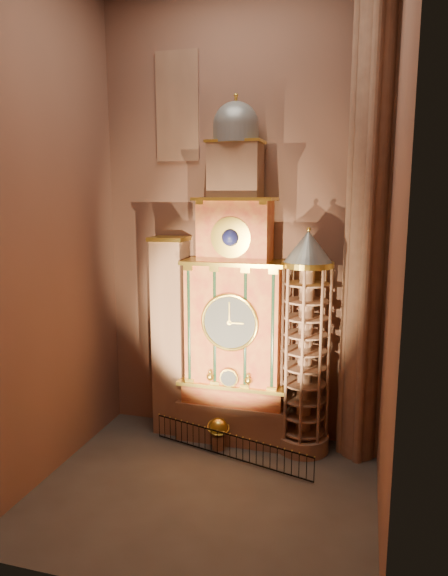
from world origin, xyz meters
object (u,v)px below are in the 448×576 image
(astronomical_clock, at_px, (235,310))
(portrait_tower, at_px, (171,335))
(iron_railing, at_px, (230,446))
(celestial_globe, at_px, (218,431))
(stair_turret, at_px, (305,345))

(astronomical_clock, bearing_deg, portrait_tower, 179.71)
(astronomical_clock, distance_m, portrait_tower, 3.73)
(astronomical_clock, relative_size, iron_railing, 2.07)
(celestial_globe, bearing_deg, stair_turret, 15.53)
(astronomical_clock, relative_size, celestial_globe, 10.53)
(portrait_tower, height_order, celestial_globe, portrait_tower)
(stair_turret, distance_m, celestial_globe, 5.96)
(celestial_globe, bearing_deg, astronomical_clock, 71.43)
(astronomical_clock, distance_m, stair_turret, 3.78)
(celestial_globe, relative_size, iron_railing, 0.20)
(astronomical_clock, bearing_deg, stair_turret, -4.30)
(portrait_tower, height_order, stair_turret, stair_turret)
(astronomical_clock, height_order, celestial_globe, astronomical_clock)
(portrait_tower, xyz_separation_m, iron_railing, (3.74, -2.17, -4.51))
(stair_turret, bearing_deg, portrait_tower, 177.67)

